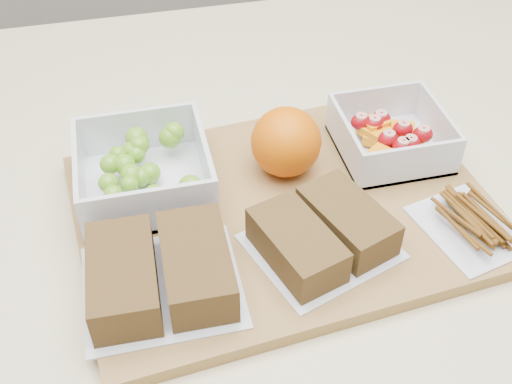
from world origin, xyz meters
TOP-DOWN VIEW (x-y plane):
  - cutting_board at (0.03, -0.03)m, footprint 0.45×0.34m
  - grape_container at (-0.11, 0.03)m, footprint 0.13×0.13m
  - fruit_container at (0.16, 0.03)m, footprint 0.11×0.11m
  - orange at (0.04, 0.03)m, footprint 0.08×0.08m
  - sandwich_bag_left at (-0.11, -0.11)m, footprint 0.14×0.13m
  - sandwich_bag_center at (0.04, -0.09)m, footprint 0.16×0.15m
  - pretzel_bag at (0.20, -0.10)m, footprint 0.11×0.12m

SIDE VIEW (x-z plane):
  - cutting_board at x=0.03m, z-range 0.90..0.92m
  - pretzel_bag at x=0.20m, z-range 0.92..0.94m
  - fruit_container at x=0.16m, z-range 0.91..0.96m
  - sandwich_bag_center at x=0.04m, z-range 0.92..0.96m
  - sandwich_bag_left at x=-0.11m, z-range 0.92..0.96m
  - grape_container at x=-0.11m, z-range 0.91..0.97m
  - orange at x=0.04m, z-range 0.92..0.99m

